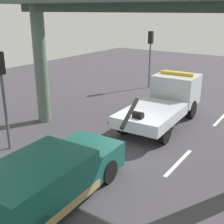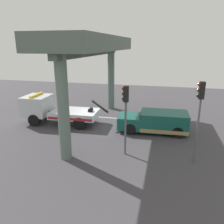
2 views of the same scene
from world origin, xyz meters
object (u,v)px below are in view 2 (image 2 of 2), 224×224
Objects in this scene: tow_truck_white at (53,109)px; traffic_light_near at (200,105)px; traffic_light_far at (125,106)px; towed_van_green at (156,122)px.

tow_truck_white is 11.94m from traffic_light_near.
traffic_light_near is 1.10× the size of traffic_light_far.
traffic_light_far is (1.65, 4.22, 2.29)m from towed_van_green.
towed_van_green is 1.26× the size of traffic_light_far.
towed_van_green is 5.47m from traffic_light_near.
traffic_light_far is at bearing 149.07° from tow_truck_white.
tow_truck_white is at bearing -30.93° from traffic_light_far.
towed_van_green is (-8.62, -0.04, -0.42)m from tow_truck_white.
tow_truck_white is at bearing 0.26° from towed_van_green.
traffic_light_near is at bearing 159.16° from tow_truck_white.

